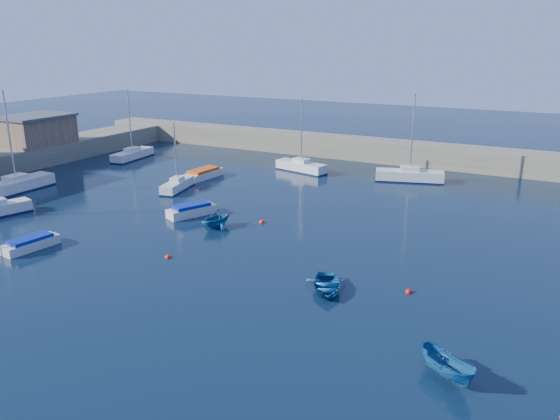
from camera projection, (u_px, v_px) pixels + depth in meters
The scene contains 17 objects.
ground at pixel (195, 317), 30.95m from camera, with size 220.00×220.00×0.00m, color #0B1C30.
back_wall at pixel (410, 153), 69.42m from camera, with size 96.00×4.50×2.60m, color #7A735D.
brick_shed_a at pixel (36, 131), 68.70m from camera, with size 6.00×8.00×3.40m, color #85674D.
sailboat_2 at pixel (17, 185), 56.52m from camera, with size 2.25×7.95×10.37m.
sailboat_3 at pixel (177, 185), 56.98m from camera, with size 2.58×5.49×7.10m.
sailboat_4 at pixel (133, 154), 72.11m from camera, with size 2.64×7.10×9.07m.
sailboat_5 at pixel (301, 166), 65.12m from camera, with size 6.75×3.26×8.63m.
sailboat_6 at pixel (409, 175), 60.62m from camera, with size 7.64×4.06×9.66m.
motorboat_0 at pixel (31, 243), 40.95m from camera, with size 1.92×4.30×0.93m.
motorboat_1 at pixel (191, 210), 48.78m from camera, with size 3.18×4.60×1.07m.
motorboat_2 at pixel (203, 174), 62.14m from camera, with size 2.16×5.29×1.07m.
dinghy_center at pixel (326, 285), 34.03m from camera, with size 2.62×3.67×0.76m, color #14528D.
dinghy_left at pixel (216, 218), 45.56m from camera, with size 2.65×3.07×1.62m, color #14528D.
dinghy_right at pixel (448, 367), 25.11m from camera, with size 1.21×3.21×1.24m, color #14528D.
buoy_0 at pixel (168, 258), 39.40m from camera, with size 0.46×0.46×0.46m, color #FC230D.
buoy_1 at pixel (409, 292), 33.95m from camera, with size 0.46×0.46×0.46m, color #B5120D.
buoy_3 at pixel (262, 223), 46.99m from camera, with size 0.49×0.49×0.49m, color #FC230D.
Camera 1 is at (17.20, -22.30, 14.99)m, focal length 35.00 mm.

